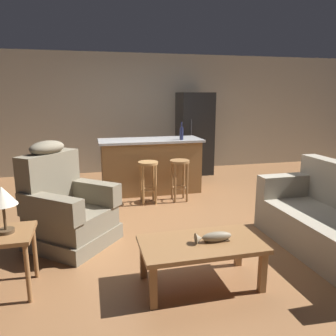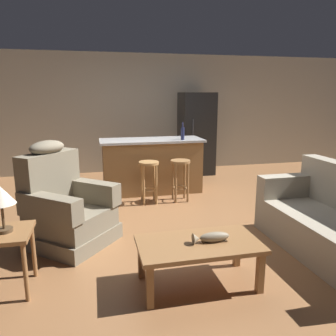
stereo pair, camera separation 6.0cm
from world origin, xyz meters
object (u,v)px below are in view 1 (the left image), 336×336
object	(u,v)px
coffee_table	(201,248)
recliner_near_lamp	(66,208)
fish_figurine	(213,237)
bar_stool_right	(180,173)
kitchen_island	(151,166)
bottle_tall_green	(182,133)
refrigerator	(195,134)
end_table	(5,244)
bar_stool_left	(148,175)
table_lamp	(2,198)

from	to	relation	value
coffee_table	recliner_near_lamp	distance (m)	1.73
fish_figurine	bar_stool_right	xyz separation A→B (m)	(0.37, 2.43, 0.01)
kitchen_island	bottle_tall_green	size ratio (longest dim) A/B	5.88
bar_stool_right	refrigerator	distance (m)	2.06
end_table	refrigerator	bearing A→B (deg)	52.77
coffee_table	bar_stool_right	world-z (taller)	bar_stool_right
end_table	bar_stool_left	bearing A→B (deg)	52.39
kitchen_island	bar_stool_right	world-z (taller)	kitchen_island
fish_figurine	bar_stool_left	size ratio (longest dim) A/B	0.50
bar_stool_right	end_table	bearing A→B (deg)	-135.40
refrigerator	bar_stool_left	bearing A→B (deg)	-126.78
end_table	fish_figurine	bearing A→B (deg)	-9.67
coffee_table	fish_figurine	world-z (taller)	fish_figurine
table_lamp	kitchen_island	size ratio (longest dim) A/B	0.23
bottle_tall_green	bar_stool_right	bearing A→B (deg)	-109.29
bar_stool_left	bottle_tall_green	size ratio (longest dim) A/B	2.22
kitchen_island	bar_stool_left	size ratio (longest dim) A/B	2.65
bar_stool_right	bottle_tall_green	xyz separation A→B (m)	(0.15, 0.43, 0.59)
fish_figurine	refrigerator	xyz separation A→B (m)	(1.22, 4.26, 0.42)
coffee_table	table_lamp	xyz separation A→B (m)	(-1.66, 0.29, 0.50)
kitchen_island	bar_stool_right	size ratio (longest dim) A/B	2.65
kitchen_island	end_table	bearing A→B (deg)	-123.12
table_lamp	bar_stool_right	distance (m)	3.04
bar_stool_right	bottle_tall_green	size ratio (longest dim) A/B	2.22
bar_stool_right	recliner_near_lamp	bearing A→B (deg)	-144.86
refrigerator	table_lamp	bearing A→B (deg)	-127.04
recliner_near_lamp	bar_stool_left	bearing A→B (deg)	85.25
kitchen_island	refrigerator	bearing A→B (deg)	44.80
bar_stool_left	recliner_near_lamp	bearing A→B (deg)	-134.71
coffee_table	fish_figurine	xyz separation A→B (m)	(0.11, -0.02, 0.10)
fish_figurine	bottle_tall_green	size ratio (longest dim) A/B	1.11
fish_figurine	kitchen_island	world-z (taller)	kitchen_island
coffee_table	end_table	xyz separation A→B (m)	(-1.69, 0.28, 0.10)
refrigerator	bar_stool_right	bearing A→B (deg)	-114.90
recliner_near_lamp	bar_stool_right	xyz separation A→B (m)	(1.71, 1.20, 0.05)
recliner_near_lamp	bar_stool_left	xyz separation A→B (m)	(1.19, 1.20, 0.05)
table_lamp	bar_stool_left	distance (m)	2.70
bar_stool_left	coffee_table	bearing A→B (deg)	-88.92
recliner_near_lamp	kitchen_island	distance (m)	2.28
bar_stool_left	end_table	bearing A→B (deg)	-127.61
bar_stool_left	bottle_tall_green	bearing A→B (deg)	32.79
kitchen_island	refrigerator	xyz separation A→B (m)	(1.21, 1.20, 0.40)
coffee_table	refrigerator	world-z (taller)	refrigerator
table_lamp	bar_stool_left	world-z (taller)	table_lamp
recliner_near_lamp	kitchen_island	xyz separation A→B (m)	(1.35, 1.83, 0.06)
coffee_table	bottle_tall_green	distance (m)	2.99
recliner_near_lamp	fish_figurine	bearing A→B (deg)	-2.53
fish_figurine	bottle_tall_green	world-z (taller)	bottle_tall_green
kitchen_island	refrigerator	size ratio (longest dim) A/B	1.02
recliner_near_lamp	table_lamp	distance (m)	1.11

